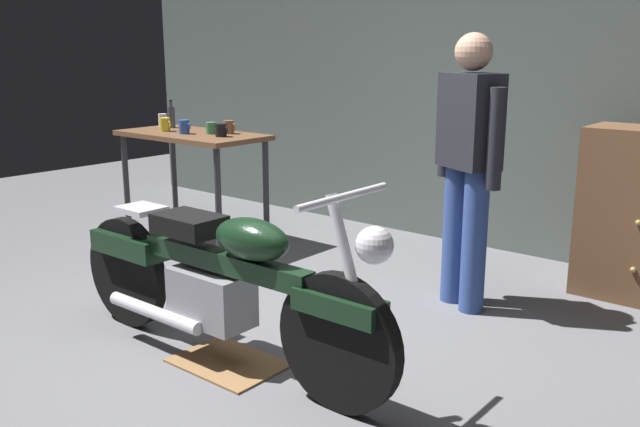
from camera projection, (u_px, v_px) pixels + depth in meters
The scene contains 13 objects.
ground_plane at pixel (237, 359), 3.58m from camera, with size 12.00×12.00×0.00m, color slate.
back_wall at pixel (495, 52), 5.31m from camera, with size 8.00×0.12×3.10m, color #56605B.
workbench at pixel (192, 146), 5.69m from camera, with size 1.30×0.64×0.90m.
motorcycle at pixel (219, 279), 3.45m from camera, with size 2.19×0.60×1.00m.
person_standing at pixel (468, 160), 4.11m from camera, with size 0.52×0.36×1.67m.
drip_tray at pixel (228, 363), 3.53m from camera, with size 0.56×0.40×0.01m, color olive.
mug_green_speckled at pixel (211, 128), 5.57m from camera, with size 0.12×0.09×0.09m.
mug_yellow_tall at pixel (165, 125), 5.74m from camera, with size 0.12×0.09×0.11m.
mug_blue_enamel at pixel (184, 127), 5.57m from camera, with size 0.12×0.08×0.11m.
mug_white_ceramic at pixel (163, 120), 6.08m from camera, with size 0.11×0.07×0.11m.
mug_brown_stoneware at pixel (229, 127), 5.58m from camera, with size 0.12×0.08×0.11m.
mug_black_matte at pixel (221, 130), 5.39m from camera, with size 0.12×0.09×0.10m.
bottle at pixel (171, 117), 6.00m from camera, with size 0.06×0.06×0.24m.
Camera 1 is at (2.44, -2.26, 1.58)m, focal length 38.50 mm.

